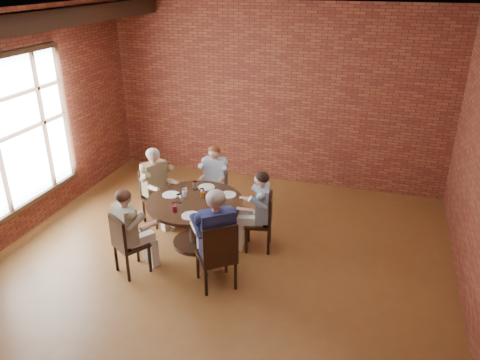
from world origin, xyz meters
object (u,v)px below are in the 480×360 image
(chair_e, at_px, (218,254))
(dining_table, at_px, (195,214))
(chair_b, at_px, (216,186))
(diner_b, at_px, (214,181))
(diner_e, at_px, (216,238))
(diner_a, at_px, (259,211))
(diner_c, at_px, (157,187))
(diner_d, at_px, (130,232))
(smartphone, at_px, (207,215))
(chair_a, at_px, (263,220))
(chair_c, at_px, (155,193))
(chair_d, at_px, (126,243))

(chair_e, bearing_deg, dining_table, -90.00)
(dining_table, height_order, chair_b, chair_b)
(diner_b, height_order, diner_e, diner_e)
(chair_b, bearing_deg, diner_a, -46.51)
(diner_c, bearing_deg, diner_d, -140.06)
(chair_b, distance_m, smartphone, 1.55)
(smartphone, bearing_deg, chair_e, -44.38)
(chair_a, xyz_separation_m, diner_d, (-1.58, -1.12, 0.15))
(diner_c, bearing_deg, dining_table, -90.00)
(diner_a, xyz_separation_m, chair_e, (-0.23, -1.10, -0.10))
(diner_b, distance_m, chair_c, 1.01)
(diner_d, bearing_deg, dining_table, -90.00)
(diner_b, xyz_separation_m, smartphone, (0.42, -1.40, 0.14))
(dining_table, xyz_separation_m, chair_e, (0.70, -0.92, -0.00))
(diner_b, bearing_deg, chair_d, -109.03)
(diner_d, distance_m, diner_e, 1.22)
(diner_a, distance_m, diner_c, 1.82)
(chair_a, relative_size, chair_e, 0.91)
(chair_c, distance_m, chair_d, 1.52)
(diner_b, height_order, diner_d, diner_d)
(dining_table, distance_m, diner_c, 0.98)
(dining_table, xyz_separation_m, diner_e, (0.64, -0.84, 0.18))
(diner_d, bearing_deg, chair_d, 90.00)
(chair_c, bearing_deg, chair_b, -26.38)
(dining_table, relative_size, chair_a, 1.61)
(chair_b, height_order, chair_d, chair_d)
(chair_c, distance_m, smartphone, 1.55)
(chair_e, bearing_deg, diner_c, -78.73)
(diner_b, bearing_deg, dining_table, -90.00)
(dining_table, bearing_deg, diner_b, 94.36)
(chair_e, xyz_separation_m, diner_e, (-0.06, 0.08, 0.18))
(dining_table, xyz_separation_m, chair_a, (1.01, 0.19, -0.04))
(chair_d, xyz_separation_m, diner_d, (0.04, 0.07, 0.14))
(diner_c, bearing_deg, chair_d, -142.13)
(chair_d, height_order, chair_e, chair_e)
(diner_e, bearing_deg, dining_table, -90.00)
(chair_d, bearing_deg, chair_c, -46.16)
(chair_a, xyz_separation_m, smartphone, (-0.67, -0.56, 0.26))
(chair_a, xyz_separation_m, chair_b, (-1.09, 0.91, -0.01))
(diner_c, bearing_deg, diner_a, -70.82)
(diner_e, bearing_deg, diner_a, -143.30)
(chair_b, relative_size, diner_c, 0.67)
(chair_e, height_order, diner_e, diner_e)
(chair_e, xyz_separation_m, smartphone, (-0.36, 0.56, 0.23))
(chair_e, distance_m, diner_e, 0.20)
(diner_c, xyz_separation_m, diner_e, (1.50, -1.30, 0.05))
(chair_c, bearing_deg, diner_b, -29.77)
(chair_c, xyz_separation_m, diner_e, (1.58, -1.34, 0.20))
(diner_c, xyz_separation_m, smartphone, (1.20, -0.82, 0.10))
(diner_b, height_order, diner_c, diner_c)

